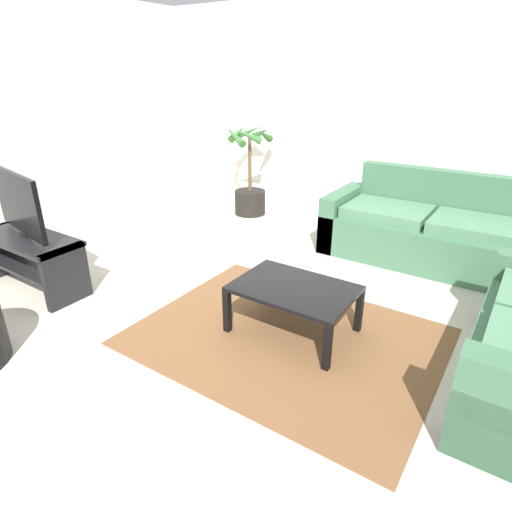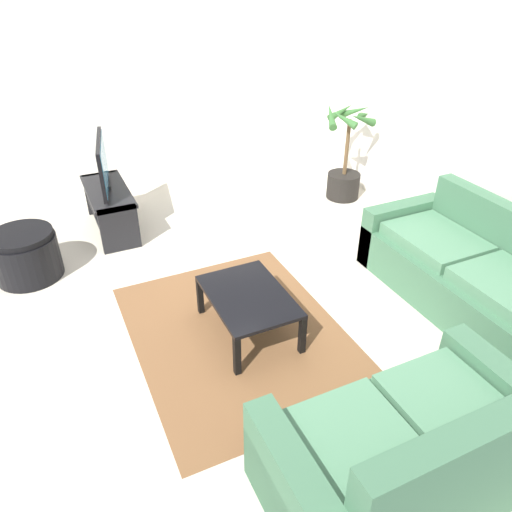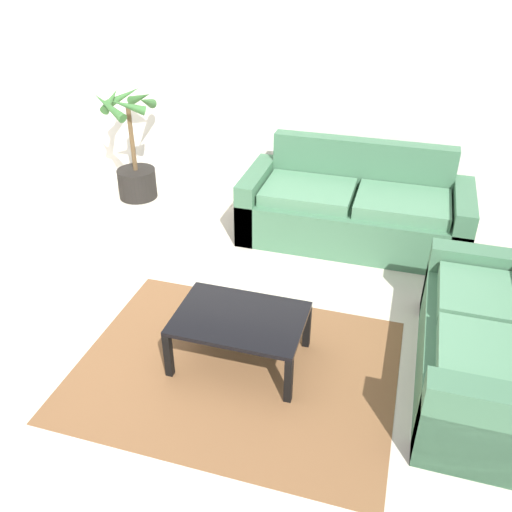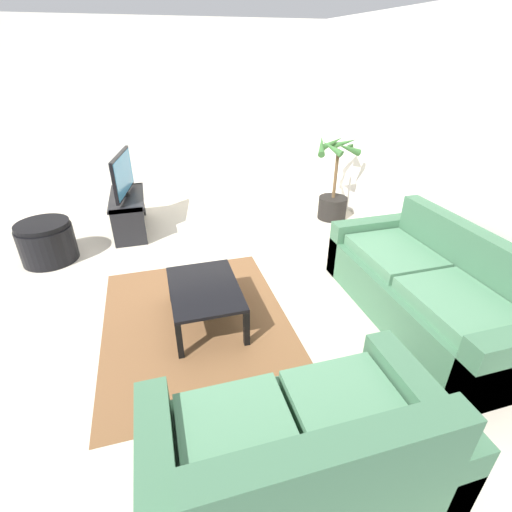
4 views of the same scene
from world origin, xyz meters
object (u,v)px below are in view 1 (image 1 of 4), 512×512
at_px(tv, 19,203).
at_px(coffee_table, 294,293).
at_px(couch_main, 430,233).
at_px(potted_palm, 250,183).
at_px(tv_stand, 30,255).

distance_m(tv, coffee_table, 2.49).
relative_size(tv, coffee_table, 1.07).
relative_size(couch_main, potted_palm, 1.73).
bearing_deg(coffee_table, couch_main, 75.58).
distance_m(tv_stand, potted_palm, 2.97).
height_order(couch_main, potted_palm, potted_palm).
bearing_deg(couch_main, tv, -136.82).
bearing_deg(coffee_table, tv_stand, -163.52).
xyz_separation_m(tv_stand, tv, (0.00, 0.00, 0.48)).
height_order(couch_main, tv, tv).
bearing_deg(coffee_table, tv, -163.59).
height_order(tv, coffee_table, tv).
xyz_separation_m(tv, potted_palm, (0.39, 2.94, -0.38)).
xyz_separation_m(couch_main, tv, (-2.86, -2.68, 0.51)).
bearing_deg(tv, potted_palm, 82.52).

